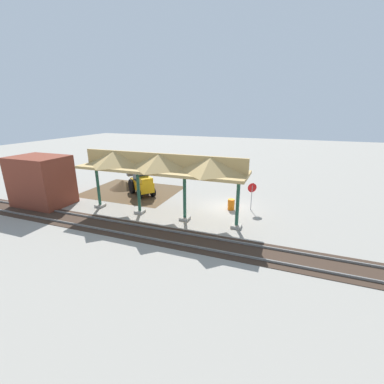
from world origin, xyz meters
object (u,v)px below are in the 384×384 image
at_px(brick_utility_building, 42,181).
at_px(traffic_barrel, 231,204).
at_px(backhoe, 141,182).
at_px(stop_sign, 252,191).

xyz_separation_m(brick_utility_building, traffic_barrel, (-15.55, -4.38, -1.65)).
relative_size(backhoe, traffic_barrel, 5.27).
bearing_deg(stop_sign, brick_utility_building, 15.96).
height_order(stop_sign, traffic_barrel, stop_sign).
bearing_deg(brick_utility_building, backhoe, -139.84).
xyz_separation_m(stop_sign, backhoe, (10.65, -0.55, -0.38)).
relative_size(backhoe, brick_utility_building, 1.05).
bearing_deg(backhoe, brick_utility_building, 40.16).
bearing_deg(traffic_barrel, stop_sign, -161.67).
distance_m(stop_sign, traffic_barrel, 2.01).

